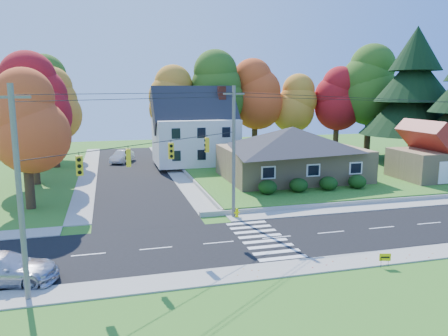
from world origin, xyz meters
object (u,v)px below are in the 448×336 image
(silver_sedan, at_px, (2,268))
(fire_hydrant, at_px, (237,213))
(ranch_house, at_px, (292,152))
(white_car, at_px, (122,156))

(silver_sedan, relative_size, fire_hydrant, 7.20)
(ranch_house, distance_m, white_car, 24.57)
(silver_sedan, bearing_deg, ranch_house, -40.88)
(silver_sedan, xyz_separation_m, fire_hydrant, (14.74, 7.99, -0.45))
(ranch_house, bearing_deg, silver_sedan, -141.71)
(ranch_house, relative_size, white_car, 3.05)
(ranch_house, relative_size, silver_sedan, 2.68)
(white_car, bearing_deg, fire_hydrant, -50.40)
(ranch_house, bearing_deg, fire_hydrant, -130.21)
(silver_sedan, relative_size, white_car, 1.14)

